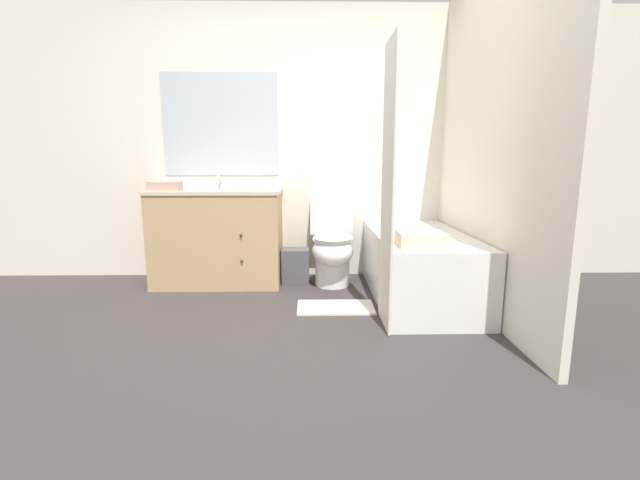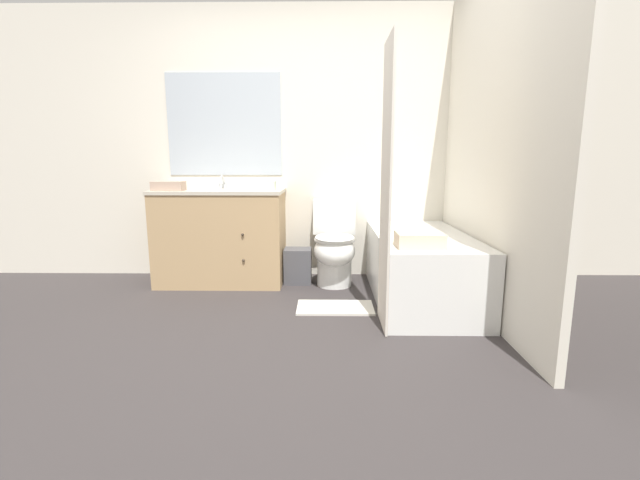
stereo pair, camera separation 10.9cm
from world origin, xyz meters
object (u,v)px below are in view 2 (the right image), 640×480
(sink_faucet, at_px, (224,185))
(tissue_box, at_px, (269,185))
(hand_towel_folded, at_px, (168,186))
(bathtub, at_px, (420,266))
(vanity_cabinet, at_px, (222,236))
(bath_towel_folded, at_px, (419,240))
(wastebasket, at_px, (298,266))
(toilet, at_px, (334,246))
(bath_mat, at_px, (335,308))

(sink_faucet, distance_m, tissue_box, 0.48)
(sink_faucet, distance_m, hand_towel_folded, 0.52)
(bathtub, bearing_deg, vanity_cabinet, 164.59)
(bath_towel_folded, bearing_deg, tissue_box, 139.42)
(tissue_box, bearing_deg, wastebasket, -0.33)
(toilet, bearing_deg, sink_faucet, 166.95)
(vanity_cabinet, height_order, bath_towel_folded, vanity_cabinet)
(bathtub, xyz_separation_m, bath_towel_folded, (-0.13, -0.52, 0.31))
(toilet, height_order, wastebasket, toilet)
(tissue_box, bearing_deg, bath_towel_folded, -40.58)
(tissue_box, relative_size, bath_mat, 0.23)
(vanity_cabinet, xyz_separation_m, toilet, (1.03, -0.07, -0.08))
(bathtub, height_order, bath_towel_folded, bath_towel_folded)
(wastebasket, relative_size, hand_towel_folded, 1.21)
(tissue_box, bearing_deg, toilet, -4.95)
(toilet, distance_m, tissue_box, 0.80)
(vanity_cabinet, relative_size, sink_faucet, 8.03)
(sink_faucet, distance_m, toilet, 1.19)
(hand_towel_folded, distance_m, bath_towel_folded, 2.17)
(wastebasket, bearing_deg, vanity_cabinet, 178.64)
(toilet, bearing_deg, bathtub, -30.75)
(vanity_cabinet, height_order, sink_faucet, sink_faucet)
(wastebasket, relative_size, bath_mat, 0.55)
(hand_towel_folded, bearing_deg, sink_faucet, 40.07)
(tissue_box, xyz_separation_m, bath_mat, (0.58, -0.71, -0.89))
(vanity_cabinet, relative_size, bath_mat, 1.97)
(bathtub, distance_m, bath_mat, 0.78)
(sink_faucet, relative_size, bath_mat, 0.25)
(bath_mat, bearing_deg, bath_towel_folded, -25.62)
(sink_faucet, bearing_deg, bath_towel_folded, -36.28)
(tissue_box, relative_size, bath_towel_folded, 0.43)
(sink_faucet, height_order, tissue_box, sink_faucet)
(wastebasket, relative_size, bath_towel_folded, 1.02)
(sink_faucet, xyz_separation_m, wastebasket, (0.70, -0.19, -0.73))
(toilet, height_order, hand_towel_folded, hand_towel_folded)
(hand_towel_folded, xyz_separation_m, bath_mat, (1.42, -0.56, -0.89))
(toilet, relative_size, bath_mat, 1.30)
(sink_faucet, height_order, hand_towel_folded, sink_faucet)
(sink_faucet, relative_size, tissue_box, 1.06)
(bathtub, height_order, bath_mat, bathtub)
(bathtub, xyz_separation_m, bath_mat, (-0.69, -0.25, -0.26))
(toilet, relative_size, bathtub, 0.49)
(wastebasket, distance_m, bath_towel_folded, 1.38)
(sink_faucet, bearing_deg, bath_mat, -41.11)
(vanity_cabinet, distance_m, toilet, 1.03)
(vanity_cabinet, distance_m, hand_towel_folded, 0.63)
(vanity_cabinet, height_order, hand_towel_folded, hand_towel_folded)
(toilet, xyz_separation_m, bath_mat, (-0.00, -0.66, -0.34))
(vanity_cabinet, bearing_deg, sink_faucet, 90.00)
(vanity_cabinet, bearing_deg, toilet, -3.65)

